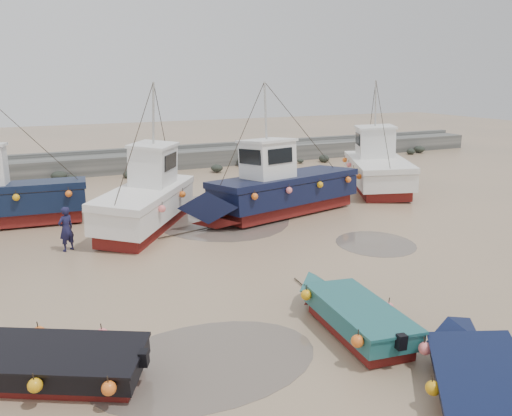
# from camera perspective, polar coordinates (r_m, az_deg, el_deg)

# --- Properties ---
(ground) EXTENTS (120.00, 120.00, 0.00)m
(ground) POSITION_cam_1_polar(r_m,az_deg,el_deg) (16.12, 2.28, -8.88)
(ground) COLOR tan
(ground) RESTS_ON ground
(seawall) EXTENTS (60.00, 4.92, 1.50)m
(seawall) POSITION_cam_1_polar(r_m,az_deg,el_deg) (36.24, -13.70, 5.13)
(seawall) COLOR slate
(seawall) RESTS_ON ground
(puddle_a) EXTENTS (5.46, 5.46, 0.01)m
(puddle_a) POSITION_cam_1_polar(r_m,az_deg,el_deg) (12.27, -5.77, -17.14)
(puddle_a) COLOR #5E5349
(puddle_a) RESTS_ON ground
(puddle_b) EXTENTS (3.12, 3.12, 0.01)m
(puddle_b) POSITION_cam_1_polar(r_m,az_deg,el_deg) (20.55, 13.50, -3.96)
(puddle_b) COLOR #5E5349
(puddle_b) RESTS_ON ground
(puddle_d) EXTENTS (6.61, 6.61, 0.01)m
(puddle_d) POSITION_cam_1_polar(r_m,az_deg,el_deg) (24.05, -4.59, -0.83)
(puddle_d) COLOR #5E5349
(puddle_d) RESTS_ON ground
(dinghy_1) EXTENTS (4.44, 5.43, 1.43)m
(dinghy_1) POSITION_cam_1_polar(r_m,az_deg,el_deg) (11.54, 24.74, -17.66)
(dinghy_1) COLOR maroon
(dinghy_1) RESTS_ON ground
(dinghy_2) EXTENTS (2.14, 5.67, 1.43)m
(dinghy_2) POSITION_cam_1_polar(r_m,az_deg,el_deg) (13.59, 10.76, -11.31)
(dinghy_2) COLOR maroon
(dinghy_2) RESTS_ON ground
(dinghy_4) EXTENTS (5.72, 3.61, 1.43)m
(dinghy_4) POSITION_cam_1_polar(r_m,az_deg,el_deg) (12.23, -23.51, -15.58)
(dinghy_4) COLOR maroon
(dinghy_4) RESTS_ON ground
(cabin_boat_1) EXTENTS (6.48, 8.55, 6.22)m
(cabin_boat_1) POSITION_cam_1_polar(r_m,az_deg,el_deg) (22.48, -12.08, 1.33)
(cabin_boat_1) COLOR maroon
(cabin_boat_1) RESTS_ON ground
(cabin_boat_2) EXTENTS (10.69, 4.56, 6.22)m
(cabin_boat_2) POSITION_cam_1_polar(r_m,az_deg,el_deg) (23.78, 2.27, 2.30)
(cabin_boat_2) COLOR maroon
(cabin_boat_2) RESTS_ON ground
(cabin_boat_3) EXTENTS (6.19, 9.58, 6.22)m
(cabin_boat_3) POSITION_cam_1_polar(r_m,az_deg,el_deg) (30.46, 13.63, 4.72)
(cabin_boat_3) COLOR maroon
(cabin_boat_3) RESTS_ON ground
(person) EXTENTS (0.76, 0.69, 1.74)m
(person) POSITION_cam_1_polar(r_m,az_deg,el_deg) (20.53, -20.66, -4.56)
(person) COLOR #171738
(person) RESTS_ON ground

